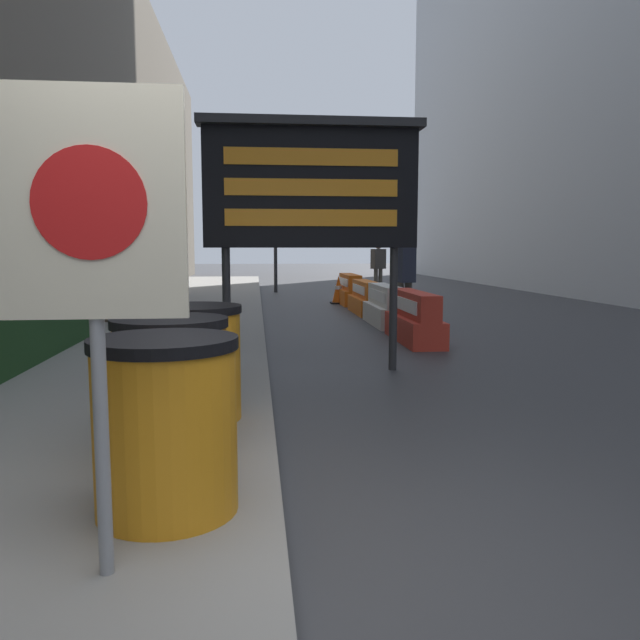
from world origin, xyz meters
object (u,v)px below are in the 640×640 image
Objects in this scene: pedestrian_worker at (405,272)px; pedestrian_passerby at (378,263)px; barrel_drum_middle at (171,387)px; traffic_cone_near at (338,290)px; barrel_drum_foreground at (166,425)px; jersey_barrier_orange_near at (366,299)px; jersey_barrier_red_striped at (414,320)px; traffic_cone_mid at (368,294)px; jersey_barrier_orange_far at (350,291)px; barrel_drum_back at (195,362)px; warning_sign at (92,236)px; traffic_light_near_curb at (275,211)px; message_board at (311,186)px; jersey_barrier_white at (385,307)px.

pedestrian_passerby is at bearing 162.48° from pedestrian_worker.
traffic_cone_near is (2.82, 12.96, -0.24)m from barrel_drum_middle.
jersey_barrier_orange_near is at bearing 74.88° from barrel_drum_foreground.
jersey_barrier_red_striped reaches higher than traffic_cone_mid.
jersey_barrier_orange_far is (-0.00, 6.95, -0.00)m from jersey_barrier_red_striped.
barrel_drum_back reaches higher than jersey_barrier_red_striped.
barrel_drum_middle is at bearing -94.25° from barrel_drum_back.
warning_sign reaches higher than jersey_barrier_red_striped.
traffic_light_near_curb is at bearing -176.94° from pedestrian_worker.
message_board is 1.55× the size of jersey_barrier_white.
message_board is 5.30m from jersey_barrier_white.
pedestrian_worker is at bearing 62.83° from message_board.
traffic_cone_mid is 0.33× the size of pedestrian_passerby.
pedestrian_worker is (0.31, -2.49, 0.72)m from jersey_barrier_orange_near.
jersey_barrier_orange_near is 2.61m from pedestrian_worker.
barrel_drum_foreground is 13.91m from traffic_cone_mid.
pedestrian_passerby is (1.55, 8.56, 0.67)m from jersey_barrier_white.
barrel_drum_middle is at bearing -105.90° from traffic_cone_mid.
barrel_drum_middle is 0.30× the size of message_board.
jersey_barrier_orange_far is at bearing 76.31° from barrel_drum_middle.
warning_sign is 1.14× the size of pedestrian_passerby.
jersey_barrier_orange_near is at bearing 74.89° from warning_sign.
traffic_cone_near is (1.59, 9.45, -1.87)m from message_board.
jersey_barrier_red_striped reaches higher than jersey_barrier_orange_far.
jersey_barrier_orange_near is at bearing 90.00° from jersey_barrier_red_striped.
barrel_drum_middle is at bearing -33.23° from pedestrian_worker.
jersey_barrier_white is (-0.00, 2.29, -0.01)m from jersey_barrier_red_striped.
barrel_drum_foreground reaches higher than traffic_cone_near.
jersey_barrier_red_striped is at bearing -90.00° from jersey_barrier_orange_near.
pedestrian_passerby is (4.65, 16.65, 0.40)m from barrel_drum_middle.
jersey_barrier_white is 1.02× the size of jersey_barrier_orange_far.
jersey_barrier_white reaches higher than traffic_cone_mid.
jersey_barrier_red_striped is (3.11, 5.80, -0.26)m from barrel_drum_middle.
barrel_drum_foreground is at bearing -30.53° from pedestrian_worker.
pedestrian_passerby reaches higher than jersey_barrier_orange_near.
barrel_drum_back is 2.58m from warning_sign.
traffic_cone_near is 5.26m from pedestrian_worker.
traffic_light_near_curb is 10.10m from pedestrian_worker.
barrel_drum_foreground is 0.30× the size of message_board.
jersey_barrier_white is 1.09× the size of pedestrian_worker.
pedestrian_worker reaches higher than traffic_cone_near.
jersey_barrier_orange_far is at bearing 90.00° from jersey_barrier_white.
jersey_barrier_orange_far is 1.11× the size of pedestrian_passerby.
jersey_barrier_white is at bearing 90.00° from jersey_barrier_red_striped.
jersey_barrier_orange_far is at bearing 90.00° from jersey_barrier_red_striped.
message_board is at bearing -112.38° from jersey_barrier_white.
jersey_barrier_orange_near is 1.11× the size of pedestrian_worker.
message_board is at bearing 75.49° from warning_sign.
traffic_light_near_curb reaches higher than pedestrian_passerby.
traffic_cone_near is (-0.29, 4.87, 0.03)m from jersey_barrier_white.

